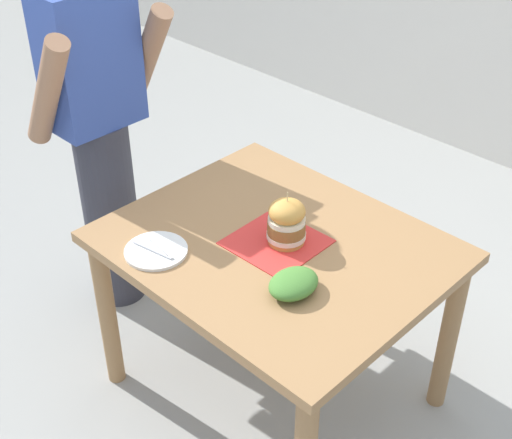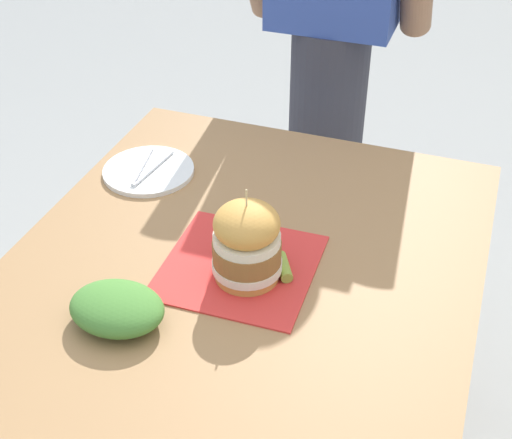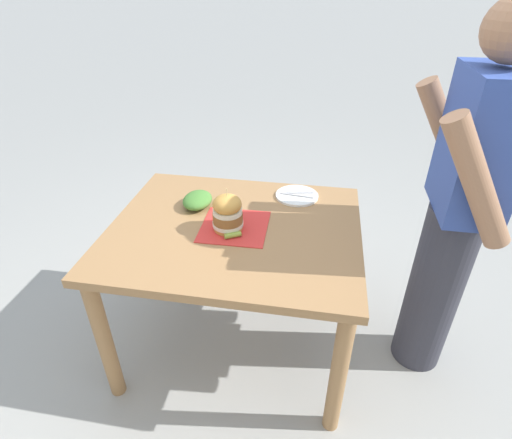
% 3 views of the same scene
% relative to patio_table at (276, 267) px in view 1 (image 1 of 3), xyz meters
% --- Properties ---
extents(ground_plane, '(80.00, 80.00, 0.00)m').
position_rel_patio_table_xyz_m(ground_plane, '(0.00, 0.00, -0.64)').
color(ground_plane, '#9E9E99').
extents(patio_table, '(0.94, 1.14, 0.75)m').
position_rel_patio_table_xyz_m(patio_table, '(0.00, 0.00, 0.00)').
color(patio_table, '#9E7247').
rests_on(patio_table, ground).
extents(serving_paper, '(0.31, 0.31, 0.00)m').
position_rel_patio_table_xyz_m(serving_paper, '(0.00, 0.00, 0.11)').
color(serving_paper, red).
rests_on(serving_paper, patio_table).
extents(sandwich, '(0.14, 0.14, 0.20)m').
position_rel_patio_table_xyz_m(sandwich, '(0.03, -0.02, 0.20)').
color(sandwich, gold).
rests_on(sandwich, serving_paper).
extents(pickle_spear, '(0.06, 0.08, 0.02)m').
position_rel_patio_table_xyz_m(pickle_spear, '(0.09, 0.01, 0.13)').
color(pickle_spear, '#8EA83D').
rests_on(pickle_spear, serving_paper).
extents(side_plate_with_forks, '(0.22, 0.22, 0.02)m').
position_rel_patio_table_xyz_m(side_plate_with_forks, '(-0.33, 0.26, 0.12)').
color(side_plate_with_forks, white).
rests_on(side_plate_with_forks, patio_table).
extents(side_salad, '(0.18, 0.14, 0.07)m').
position_rel_patio_table_xyz_m(side_salad, '(-0.16, -0.22, 0.14)').
color(side_salad, '#477F33').
rests_on(side_salad, patio_table).
extents(diner_across_table, '(0.55, 0.35, 1.69)m').
position_rel_patio_table_xyz_m(diner_across_table, '(-0.06, 0.94, 0.25)').
color(diner_across_table, '#33333D').
rests_on(diner_across_table, ground).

